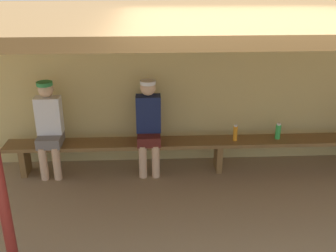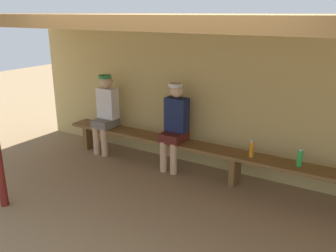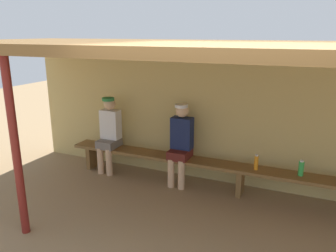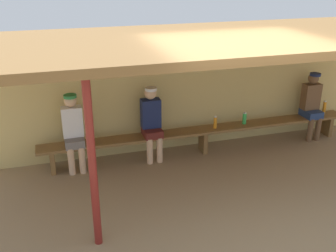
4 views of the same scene
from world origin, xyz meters
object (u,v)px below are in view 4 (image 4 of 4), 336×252
player_in_red (73,129)px  water_bottle_green (244,118)px  water_bottle_blue (324,108)px  bench (203,133)px  support_post (93,167)px  player_with_sunglasses (152,120)px  water_bottle_clear (215,122)px  player_rightmost (312,103)px

player_in_red → water_bottle_green: 3.20m
water_bottle_blue → water_bottle_green: (-1.81, -0.03, -0.02)m
bench → water_bottle_green: bearing=1.3°
support_post → player_with_sunglasses: bearing=59.0°
bench → water_bottle_green: (0.84, 0.02, 0.18)m
water_bottle_blue → water_bottle_clear: bearing=-178.5°
player_with_sunglasses → player_rightmost: same height
bench → support_post: bearing=-137.1°
water_bottle_blue → support_post: bearing=-156.4°
player_in_red → player_rightmost: bearing=0.0°
water_bottle_blue → player_rightmost: bearing=-173.3°
player_with_sunglasses → water_bottle_clear: player_with_sunglasses is taller
bench → water_bottle_clear: (0.22, -0.02, 0.19)m
water_bottle_clear → bench: bearing=174.9°
player_rightmost → water_bottle_green: size_ratio=5.76×
support_post → player_in_red: support_post is taller
player_in_red → player_with_sunglasses: bearing=0.0°
player_with_sunglasses → water_bottle_blue: bearing=0.6°
bench → water_bottle_clear: bearing=-5.1°
support_post → water_bottle_green: 3.79m
support_post → player_rightmost: bearing=24.8°
support_post → water_bottle_blue: (4.91, 2.14, -0.51)m
player_in_red → water_bottle_clear: size_ratio=5.63×
support_post → water_bottle_clear: 3.28m
player_rightmost → water_bottle_clear: size_ratio=5.63×
player_in_red → water_bottle_green: size_ratio=5.76×
player_rightmost → support_post: bearing=-155.2°
player_with_sunglasses → bench: bearing=-0.2°
water_bottle_green → water_bottle_clear: size_ratio=0.98×
player_rightmost → player_in_red: same height
support_post → water_bottle_green: support_post is taller
water_bottle_clear → player_with_sunglasses: bearing=178.9°
water_bottle_green → water_bottle_clear: (-0.62, -0.04, 0.00)m
support_post → player_in_red: (-0.10, 2.10, -0.35)m
player_in_red → water_bottle_clear: 2.58m
water_bottle_blue → water_bottle_clear: water_bottle_blue is taller
support_post → player_with_sunglasses: 2.48m
water_bottle_blue → player_in_red: bearing=-179.5°
water_bottle_blue → water_bottle_green: bearing=-179.2°
support_post → player_with_sunglasses: size_ratio=1.64×
support_post → player_rightmost: 5.04m
bench → player_with_sunglasses: bearing=179.8°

